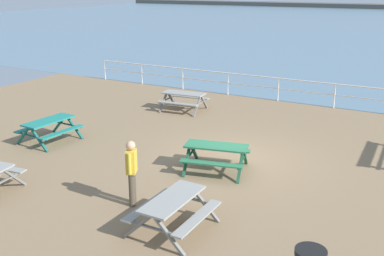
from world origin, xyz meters
The scene contains 7 objects.
ground_plane centered at (0.00, 0.00, -0.10)m, with size 30.00×24.00×0.20m, color #846B4C.
seaward_railing centered at (0.00, 7.75, 0.77)m, with size 23.07×0.07×1.08m.
picnic_table_near_left centered at (0.53, -4.52, 0.58)m, with size 1.55×1.81×0.80m.
picnic_table_near_right centered at (-4.26, 4.18, 0.58)m, with size 1.94×1.70×0.80m.
picnic_table_mid_centre centered at (-6.26, -1.55, 0.58)m, with size 1.63×1.88×0.80m.
picnic_table_far_left centered at (-0.13, -1.04, 0.58)m, with size 2.10×1.88×0.80m.
visitor centered at (-0.96, -3.98, 0.95)m, with size 0.34×0.49×1.66m.
Camera 1 is at (5.27, -12.13, 5.23)m, focal length 42.58 mm.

